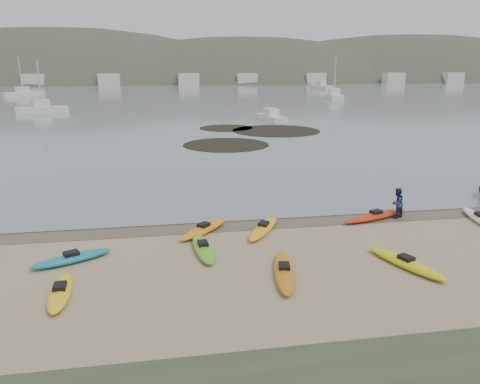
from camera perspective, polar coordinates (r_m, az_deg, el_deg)
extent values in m
plane|color=tan|center=(23.07, 0.00, -3.59)|extent=(600.00, 600.00, 0.00)
plane|color=brown|center=(22.79, 0.13, -3.83)|extent=(60.00, 60.00, 0.00)
plane|color=slate|center=(321.61, -9.26, 13.94)|extent=(1200.00, 1200.00, 0.00)
ellipsoid|color=orange|center=(21.56, -4.44, -4.55)|extent=(2.77, 2.96, 0.34)
ellipsoid|color=teal|center=(19.55, -19.84, -7.63)|extent=(3.14, 2.02, 0.34)
ellipsoid|color=yellow|center=(19.11, 19.54, -8.15)|extent=(1.95, 3.68, 0.34)
ellipsoid|color=yellow|center=(17.00, -21.05, -11.32)|extent=(0.83, 2.99, 0.34)
ellipsoid|color=red|center=(24.31, 16.23, -2.81)|extent=(4.11, 2.08, 0.34)
ellipsoid|color=orange|center=(17.42, 5.39, -9.62)|extent=(1.43, 3.87, 0.34)
ellipsoid|color=#63BB25|center=(19.44, -4.54, -6.84)|extent=(0.96, 3.40, 0.34)
ellipsoid|color=white|center=(25.80, 27.21, -2.89)|extent=(1.33, 3.52, 0.34)
ellipsoid|color=yellow|center=(21.66, 2.89, -4.43)|extent=(2.39, 3.39, 0.34)
imported|color=navy|center=(24.61, 18.59, -1.29)|extent=(0.96, 0.90, 1.56)
cylinder|color=black|center=(44.57, -1.70, 5.77)|extent=(8.23, 8.23, 0.04)
cylinder|color=black|center=(54.09, 4.42, 7.45)|extent=(10.07, 10.07, 0.04)
cylinder|color=black|center=(56.18, -1.69, 7.79)|extent=(6.38, 6.38, 0.04)
cube|color=silver|center=(80.03, -22.98, 9.25)|extent=(7.94, 4.33, 1.07)
cube|color=silver|center=(63.08, 3.80, 9.00)|extent=(3.06, 6.78, 0.92)
cube|color=silver|center=(104.18, 11.37, 11.37)|extent=(3.77, 9.03, 1.23)
cube|color=silver|center=(121.37, -24.97, 10.79)|extent=(8.43, 6.76, 1.20)
cube|color=silver|center=(144.95, 9.78, 12.52)|extent=(4.90, 9.26, 1.25)
ellipsoid|color=#384235|center=(221.89, -20.51, 7.90)|extent=(220.00, 120.00, 80.00)
ellipsoid|color=#384235|center=(216.21, 0.72, 9.41)|extent=(200.00, 110.00, 68.00)
ellipsoid|color=#384235|center=(254.87, 19.69, 9.04)|extent=(230.00, 130.00, 76.00)
cube|color=beige|center=(170.95, -23.17, 12.41)|extent=(7.00, 5.00, 4.00)
cube|color=beige|center=(167.21, -14.95, 13.07)|extent=(7.00, 5.00, 4.00)
cube|color=beige|center=(166.87, -6.50, 13.48)|extent=(7.00, 5.00, 4.00)
cube|color=beige|center=(169.95, 1.84, 13.60)|extent=(7.00, 5.00, 4.00)
cube|color=beige|center=(176.28, 9.73, 13.46)|extent=(7.00, 5.00, 4.00)
cube|color=beige|center=(185.52, 16.93, 13.12)|extent=(7.00, 5.00, 4.00)
cube|color=beige|center=(197.27, 23.35, 12.64)|extent=(7.00, 5.00, 4.00)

